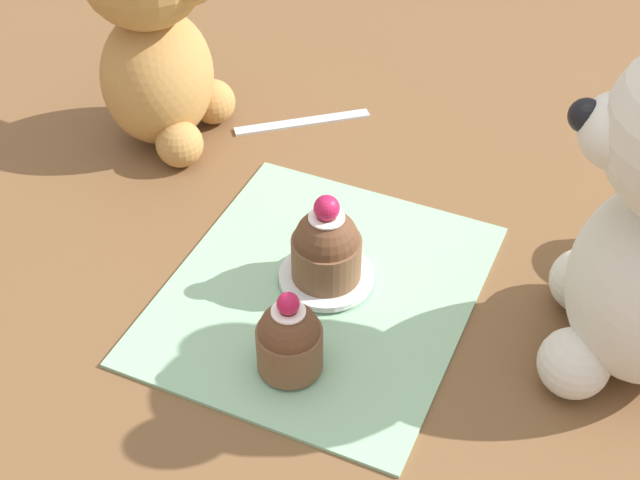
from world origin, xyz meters
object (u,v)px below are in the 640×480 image
(cupcake_near_cream_bear, at_px, (289,339))
(teaspoon, at_px, (302,121))
(saucer_plate, at_px, (325,276))
(cupcake_near_tan_bear, at_px, (325,247))
(teddy_bear_tan, at_px, (153,22))

(cupcake_near_cream_bear, height_order, teaspoon, cupcake_near_cream_bear)
(saucer_plate, height_order, teaspoon, saucer_plate)
(cupcake_near_tan_bear, xyz_separation_m, teaspoon, (-0.19, -0.11, -0.04))
(cupcake_near_tan_bear, height_order, teaspoon, cupcake_near_tan_bear)
(saucer_plate, xyz_separation_m, cupcake_near_tan_bear, (0.00, 0.00, 0.03))
(cupcake_near_cream_bear, relative_size, teaspoon, 0.52)
(teddy_bear_tan, xyz_separation_m, saucer_plate, (0.12, 0.22, -0.11))
(teddy_bear_tan, height_order, saucer_plate, teddy_bear_tan)
(cupcake_near_tan_bear, bearing_deg, saucer_plate, 0.00)
(cupcake_near_cream_bear, xyz_separation_m, teaspoon, (-0.28, -0.12, -0.03))
(teddy_bear_tan, distance_m, cupcake_near_tan_bear, 0.26)
(teddy_bear_tan, bearing_deg, teaspoon, -62.24)
(cupcake_near_cream_bear, height_order, saucer_plate, cupcake_near_cream_bear)
(teddy_bear_tan, height_order, teaspoon, teddy_bear_tan)
(cupcake_near_cream_bear, bearing_deg, teaspoon, -156.76)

